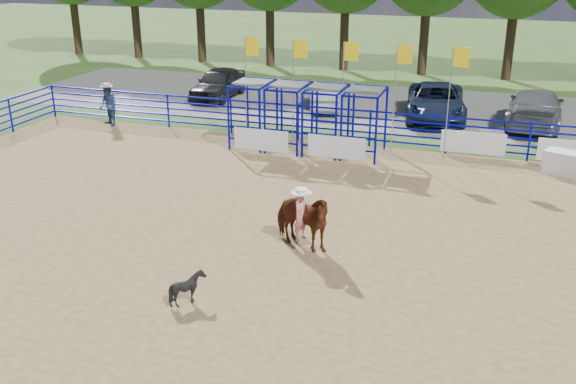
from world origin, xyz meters
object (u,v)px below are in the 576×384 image
(spectator_cowboy, at_px, (108,105))
(car_c, at_px, (436,102))
(announcer_table, at_px, (567,163))
(car_a, at_px, (218,83))
(car_b, at_px, (325,96))
(calf, at_px, (188,288))
(horse_and_rider, at_px, (301,217))
(car_d, at_px, (535,108))

(spectator_cowboy, bearing_deg, car_c, 23.20)
(announcer_table, xyz_separation_m, spectator_cowboy, (-18.95, 0.63, 0.52))
(car_a, bearing_deg, announcer_table, -25.42)
(announcer_table, height_order, car_b, car_b)
(calf, height_order, car_c, car_c)
(horse_and_rider, distance_m, car_c, 15.12)
(announcer_table, xyz_separation_m, calf, (-8.72, -12.02, -0.02))
(calf, bearing_deg, announcer_table, -41.34)
(car_d, bearing_deg, announcer_table, 102.65)
(announcer_table, xyz_separation_m, car_d, (-0.96, 6.55, 0.39))
(calf, relative_size, car_d, 0.14)
(car_c, height_order, car_d, car_d)
(car_b, bearing_deg, car_a, -19.22)
(calf, bearing_deg, car_a, 16.86)
(spectator_cowboy, height_order, car_c, spectator_cowboy)
(announcer_table, relative_size, car_c, 0.27)
(car_d, bearing_deg, car_a, 1.88)
(announcer_table, distance_m, car_b, 12.55)
(announcer_table, bearing_deg, horse_and_rider, -129.98)
(horse_and_rider, xyz_separation_m, calf, (-1.58, -3.50, -0.50))
(spectator_cowboy, distance_m, car_a, 7.01)
(car_b, bearing_deg, announcer_table, 133.69)
(calf, relative_size, car_a, 0.17)
(spectator_cowboy, xyz_separation_m, car_a, (2.36, 6.59, -0.16))
(announcer_table, distance_m, horse_and_rider, 11.12)
(spectator_cowboy, distance_m, car_c, 14.87)
(horse_and_rider, distance_m, calf, 3.87)
(calf, relative_size, spectator_cowboy, 0.42)
(announcer_table, distance_m, spectator_cowboy, 18.96)
(horse_and_rider, distance_m, spectator_cowboy, 14.93)
(car_b, bearing_deg, car_c, 163.70)
(announcer_table, bearing_deg, spectator_cowboy, 178.10)
(horse_and_rider, height_order, car_d, horse_and_rider)
(announcer_table, distance_m, car_d, 6.63)
(car_d, bearing_deg, car_b, 3.52)
(announcer_table, xyz_separation_m, horse_and_rider, (-7.14, -8.52, 0.48))
(car_a, distance_m, car_c, 11.32)
(calf, height_order, car_b, car_b)
(spectator_cowboy, bearing_deg, car_a, 70.27)
(calf, bearing_deg, horse_and_rider, -29.66)
(calf, height_order, car_d, car_d)
(announcer_table, relative_size, car_b, 0.40)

